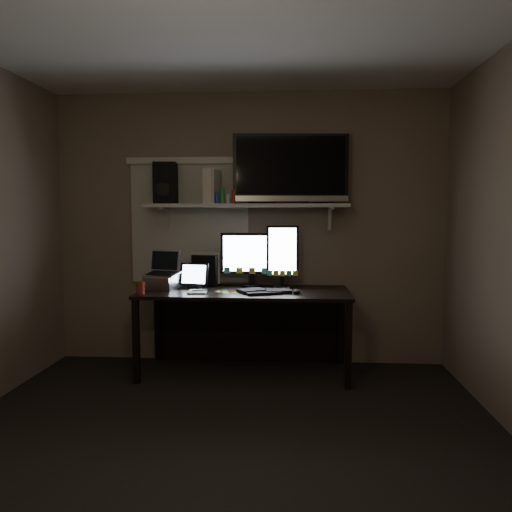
# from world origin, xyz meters

# --- Properties ---
(floor) EXTENTS (3.60, 3.60, 0.00)m
(floor) POSITION_xyz_m (0.00, 0.00, 0.00)
(floor) COLOR black
(floor) RESTS_ON ground
(ceiling) EXTENTS (3.60, 3.60, 0.00)m
(ceiling) POSITION_xyz_m (0.00, 0.00, 2.50)
(ceiling) COLOR silver
(ceiling) RESTS_ON back_wall
(back_wall) EXTENTS (3.60, 0.00, 3.60)m
(back_wall) POSITION_xyz_m (0.00, 1.80, 1.25)
(back_wall) COLOR #6B5A4D
(back_wall) RESTS_ON floor
(window_blinds) EXTENTS (1.10, 0.02, 1.10)m
(window_blinds) POSITION_xyz_m (-0.55, 1.79, 1.30)
(window_blinds) COLOR silver
(window_blinds) RESTS_ON back_wall
(desk) EXTENTS (1.80, 0.75, 0.73)m
(desk) POSITION_xyz_m (0.00, 1.55, 0.55)
(desk) COLOR black
(desk) RESTS_ON floor
(wall_shelf) EXTENTS (1.80, 0.35, 0.03)m
(wall_shelf) POSITION_xyz_m (0.00, 1.62, 1.46)
(wall_shelf) COLOR #B9B9B4
(wall_shelf) RESTS_ON back_wall
(monitor_landscape) EXTENTS (0.57, 0.08, 0.50)m
(monitor_landscape) POSITION_xyz_m (0.05, 1.65, 0.98)
(monitor_landscape) COLOR black
(monitor_landscape) RESTS_ON desk
(monitor_portrait) EXTENTS (0.29, 0.07, 0.57)m
(monitor_portrait) POSITION_xyz_m (0.32, 1.57, 1.01)
(monitor_portrait) COLOR black
(monitor_portrait) RESTS_ON desk
(keyboard) EXTENTS (0.48, 0.32, 0.03)m
(keyboard) POSITION_xyz_m (0.18, 1.33, 0.74)
(keyboard) COLOR black
(keyboard) RESTS_ON desk
(mouse) EXTENTS (0.07, 0.11, 0.04)m
(mouse) POSITION_xyz_m (0.45, 1.29, 0.75)
(mouse) COLOR black
(mouse) RESTS_ON desk
(notepad) EXTENTS (0.17, 0.22, 0.01)m
(notepad) POSITION_xyz_m (-0.39, 1.29, 0.74)
(notepad) COLOR beige
(notepad) RESTS_ON desk
(tablet) EXTENTS (0.28, 0.16, 0.23)m
(tablet) POSITION_xyz_m (-0.45, 1.50, 0.84)
(tablet) COLOR black
(tablet) RESTS_ON desk
(file_sorter) EXTENTS (0.26, 0.16, 0.31)m
(file_sorter) POSITION_xyz_m (-0.38, 1.69, 0.88)
(file_sorter) COLOR black
(file_sorter) RESTS_ON desk
(laptop) EXTENTS (0.35, 0.31, 0.33)m
(laptop) POSITION_xyz_m (-0.73, 1.45, 0.90)
(laptop) COLOR #A5A4A9
(laptop) RESTS_ON desk
(cup) EXTENTS (0.08, 0.08, 0.10)m
(cup) POSITION_xyz_m (-0.84, 1.18, 0.78)
(cup) COLOR maroon
(cup) RESTS_ON desk
(sticky_notes) EXTENTS (0.31, 0.23, 0.00)m
(sticky_notes) POSITION_xyz_m (-0.10, 1.36, 0.73)
(sticky_notes) COLOR #F2EB42
(sticky_notes) RESTS_ON desk
(tv) EXTENTS (1.03, 0.27, 0.61)m
(tv) POSITION_xyz_m (0.39, 1.62, 1.78)
(tv) COLOR black
(tv) RESTS_ON wall_shelf
(game_console) EXTENTS (0.13, 0.27, 0.30)m
(game_console) POSITION_xyz_m (-0.31, 1.63, 1.63)
(game_console) COLOR beige
(game_console) RESTS_ON wall_shelf
(speaker) EXTENTS (0.23, 0.27, 0.37)m
(speaker) POSITION_xyz_m (-0.73, 1.63, 1.66)
(speaker) COLOR black
(speaker) RESTS_ON wall_shelf
(bottles) EXTENTS (0.22, 0.07, 0.14)m
(bottles) POSITION_xyz_m (-0.21, 1.55, 1.55)
(bottles) COLOR #A50F0C
(bottles) RESTS_ON wall_shelf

